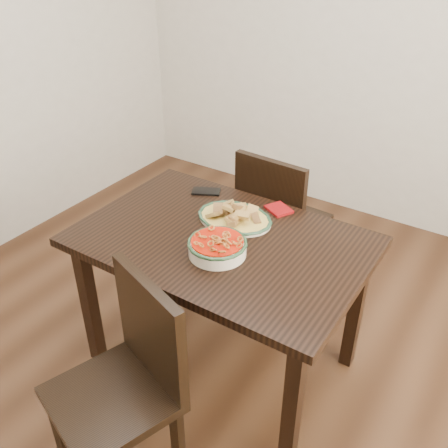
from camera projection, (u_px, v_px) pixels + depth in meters
The scene contains 9 objects.
floor at pixel (215, 340), 2.69m from camera, with size 3.50×3.50×0.00m, color #371F11.
wall_back at pixel (364, 32), 3.24m from camera, with size 3.50×0.10×2.60m, color beige.
dining_table at pixel (222, 255), 2.23m from camera, with size 1.26×0.84×0.75m.
chair_far at pixel (278, 217), 2.81m from camera, with size 0.44×0.44×0.89m.
chair_near at pixel (129, 375), 1.85m from camera, with size 0.53×0.53×0.89m.
fish_plate at pixel (235, 212), 2.28m from camera, with size 0.35×0.28×0.11m.
noodle_bowl at pixel (217, 245), 2.06m from camera, with size 0.25×0.25×0.08m.
smartphone at pixel (206, 191), 2.53m from camera, with size 0.14×0.08×0.01m, color black.
napkin at pixel (279, 209), 2.38m from camera, with size 0.12×0.10×0.01m, color maroon.
Camera 1 is at (1.11, -1.60, 1.96)m, focal length 40.00 mm.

